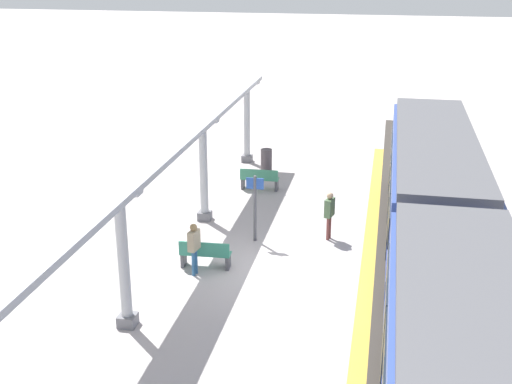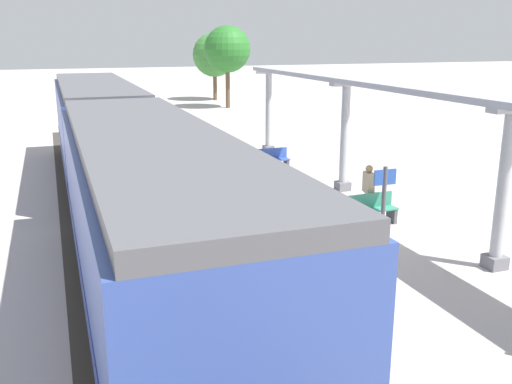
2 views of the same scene
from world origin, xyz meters
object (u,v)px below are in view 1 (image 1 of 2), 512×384
canopy_pillar_nearest (247,121)px  trash_bin (266,160)px  bench_far_end (205,254)px  passenger_waiting_near_edge (329,210)px  canopy_pillar_second (204,169)px  canopy_pillar_third (123,259)px  platform_info_sign (255,202)px  passenger_by_the_benches (194,243)px  bench_mid_platform (259,179)px  train_near_carriage (432,187)px

canopy_pillar_nearest → trash_bin: size_ratio=3.69×
bench_far_end → passenger_waiting_near_edge: size_ratio=0.95×
bench_far_end → trash_bin: trash_bin is taller
canopy_pillar_nearest → trash_bin: 2.15m
canopy_pillar_second → bench_far_end: 4.06m
canopy_pillar_second → passenger_waiting_near_edge: 4.54m
canopy_pillar_third → platform_info_sign: 6.15m
bench_far_end → canopy_pillar_third: bearing=73.7°
passenger_by_the_benches → trash_bin: bearing=-91.5°
passenger_by_the_benches → canopy_pillar_second: bearing=-78.4°
bench_mid_platform → trash_bin: trash_bin is taller
bench_mid_platform → passenger_by_the_benches: bearing=86.9°
platform_info_sign → passenger_waiting_near_edge: platform_info_sign is taller
trash_bin → passenger_waiting_near_edge: (-3.28, 6.61, 0.51)m
bench_mid_platform → platform_info_sign: size_ratio=0.69×
bench_mid_platform → passenger_waiting_near_edge: size_ratio=0.94×
canopy_pillar_third → bench_far_end: canopy_pillar_third is taller
train_near_carriage → canopy_pillar_second: bearing=-2.0°
platform_info_sign → passenger_waiting_near_edge: size_ratio=1.38×
canopy_pillar_second → passenger_by_the_benches: 4.31m
trash_bin → canopy_pillar_nearest: bearing=-48.9°
canopy_pillar_third → bench_mid_platform: size_ratio=2.40×
train_near_carriage → passenger_waiting_near_edge: size_ratio=7.01×
canopy_pillar_third → passenger_waiting_near_edge: size_ratio=2.27×
train_near_carriage → platform_info_sign: bearing=12.0°
canopy_pillar_third → trash_bin: canopy_pillar_third is taller
canopy_pillar_nearest → passenger_by_the_benches: canopy_pillar_nearest is taller
train_near_carriage → platform_info_sign: train_near_carriage is taller
canopy_pillar_third → bench_far_end: size_ratio=2.38×
passenger_waiting_near_edge → passenger_by_the_benches: size_ratio=1.02×
train_near_carriage → canopy_pillar_nearest: (7.54, -7.32, 0.01)m
canopy_pillar_nearest → passenger_by_the_benches: bearing=94.3°
canopy_pillar_second → bench_far_end: size_ratio=2.38×
canopy_pillar_third → trash_bin: 13.10m
canopy_pillar_nearest → bench_far_end: canopy_pillar_nearest is taller
train_near_carriage → passenger_by_the_benches: (6.69, 3.87, -0.84)m
trash_bin → passenger_by_the_benches: size_ratio=0.62×
canopy_pillar_third → passenger_waiting_near_edge: canopy_pillar_third is taller
platform_info_sign → passenger_waiting_near_edge: (-2.31, -0.60, -0.33)m
canopy_pillar_nearest → bench_far_end: bearing=95.5°
canopy_pillar_second → passenger_waiting_near_edge: bearing=169.4°
train_near_carriage → passenger_waiting_near_edge: (3.15, 0.55, -0.83)m
canopy_pillar_third → bench_mid_platform: 10.81m
platform_info_sign → passenger_waiting_near_edge: bearing=-165.4°
canopy_pillar_nearest → passenger_waiting_near_edge: size_ratio=2.27×
canopy_pillar_third → bench_mid_platform: (-1.27, -10.65, -1.40)m
bench_far_end → passenger_by_the_benches: 0.74m
passenger_by_the_benches → bench_far_end: bearing=-111.1°
canopy_pillar_nearest → canopy_pillar_third: (0.00, 14.25, 0.00)m
bench_mid_platform → passenger_by_the_benches: size_ratio=0.96×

